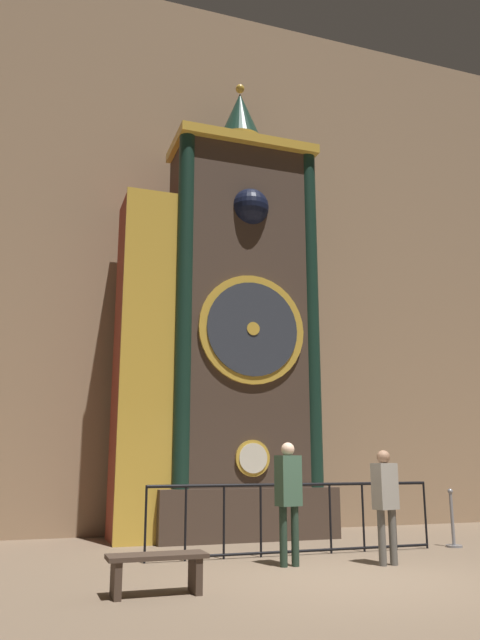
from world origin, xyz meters
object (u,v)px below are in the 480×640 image
visitor_near (288,491)px  visitor_far (385,496)px  visitor_bench (157,566)px  clock_tower (224,330)px  stanchion_post (453,528)px

visitor_near → visitor_far: visitor_near is taller
visitor_near → visitor_bench: size_ratio=1.54×
visitor_bench → clock_tower: bearing=64.3°
clock_tower → visitor_bench: 6.40m
clock_tower → stanchion_post: 5.64m
clock_tower → visitor_bench: clock_tower is taller
clock_tower → visitor_near: bearing=-91.3°
clock_tower → stanchion_post: bearing=-35.4°
visitor_far → stanchion_post: size_ratio=1.65×
clock_tower → visitor_far: (1.30, -3.74, -3.12)m
visitor_far → stanchion_post: bearing=18.5°
visitor_near → visitor_far: 1.42m
stanchion_post → visitor_bench: bearing=-158.6°
clock_tower → visitor_near: clock_tower is taller
visitor_far → visitor_bench: (-3.54, -0.91, -0.65)m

